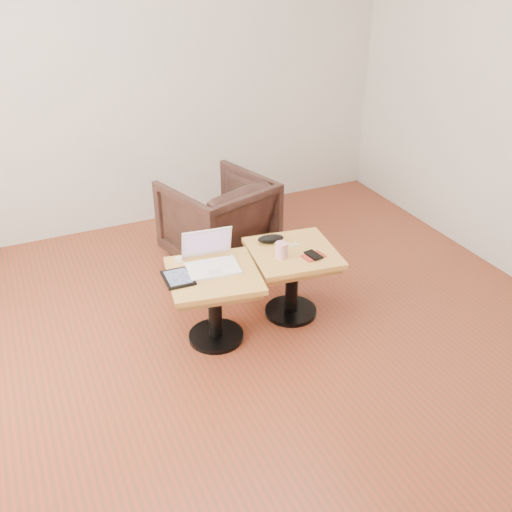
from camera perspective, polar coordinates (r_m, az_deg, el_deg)
name	(u,v)px	position (r m, az deg, el deg)	size (l,w,h in m)	color
room_shell	(247,154)	(2.79, -0.91, 10.12)	(4.52, 4.52, 2.71)	brown
side_table_left	(214,290)	(3.51, -4.21, -3.40)	(0.62, 0.62, 0.49)	black
side_table_right	(292,267)	(3.75, 3.65, -1.08)	(0.61, 0.61, 0.49)	black
laptop	(211,260)	(3.50, -4.54, -0.38)	(0.34, 0.31, 0.22)	white
tablet	(178,278)	(3.41, -7.80, -2.19)	(0.18, 0.22, 0.02)	black
charging_adapter	(179,260)	(3.59, -7.75, -0.35)	(0.04, 0.04, 0.02)	white
glasses_case	(271,239)	(3.76, 1.48, 1.74)	(0.18, 0.08, 0.06)	black
striped_cup	(281,250)	(3.59, 2.54, 0.61)	(0.08, 0.08, 0.10)	#D94874
earbuds_tangle	(294,245)	(3.74, 3.81, 1.14)	(0.07, 0.05, 0.01)	white
phone_on_sleeve	(313,256)	(3.62, 5.77, 0.04)	(0.15, 0.13, 0.02)	#A72111
armchair	(218,219)	(4.46, -3.81, 3.70)	(0.71, 0.73, 0.67)	black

